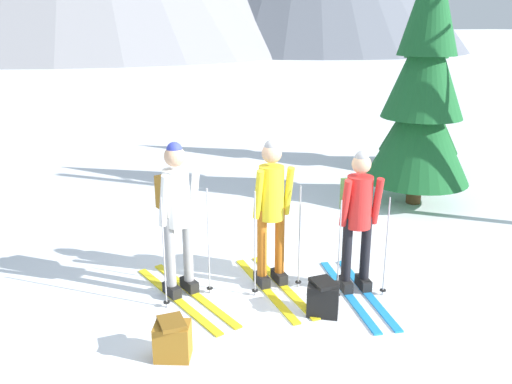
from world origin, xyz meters
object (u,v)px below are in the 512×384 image
at_px(pine_tree_near, 424,84).
at_px(skier_in_red, 358,215).
at_px(skier_in_yellow, 272,208).
at_px(backpack_on_snow_beside, 323,298).
at_px(skier_in_white, 177,211).
at_px(backpack_on_snow_front, 173,339).
at_px(pine_tree_mid, 423,91).

bearing_deg(pine_tree_near, skier_in_red, -134.24).
bearing_deg(skier_in_red, skier_in_yellow, 151.33).
bearing_deg(skier_in_red, backpack_on_snow_beside, -149.25).
relative_size(skier_in_red, pine_tree_near, 0.45).
height_order(skier_in_white, backpack_on_snow_beside, skier_in_white).
xyz_separation_m(skier_in_red, backpack_on_snow_front, (-2.22, -0.53, -0.72)).
bearing_deg(skier_in_yellow, backpack_on_snow_front, -144.58).
distance_m(skier_in_white, skier_in_red, 1.97).
distance_m(skier_in_yellow, backpack_on_snow_front, 1.86).
bearing_deg(skier_in_white, backpack_on_snow_front, -106.93).
distance_m(skier_in_red, backpack_on_snow_beside, 0.99).
xyz_separation_m(skier_in_yellow, backpack_on_snow_beside, (0.24, -0.81, -0.75)).
relative_size(skier_in_red, pine_tree_mid, 0.42).
bearing_deg(skier_in_white, backpack_on_snow_beside, -37.80).
xyz_separation_m(skier_in_red, pine_tree_near, (4.08, 4.18, 0.84)).
relative_size(skier_in_white, backpack_on_snow_front, 4.64).
bearing_deg(pine_tree_mid, skier_in_white, -159.32).
bearing_deg(skier_in_red, skier_in_white, 161.11).
bearing_deg(backpack_on_snow_beside, pine_tree_mid, 40.06).
xyz_separation_m(backpack_on_snow_front, backpack_on_snow_beside, (1.63, 0.18, 0.00)).
distance_m(pine_tree_mid, backpack_on_snow_front, 5.83).
xyz_separation_m(skier_in_red, backpack_on_snow_beside, (-0.59, -0.35, -0.72)).
distance_m(skier_in_red, pine_tree_near, 5.90).
relative_size(pine_tree_near, pine_tree_mid, 0.93).
relative_size(skier_in_white, skier_in_red, 1.06).
height_order(skier_in_red, pine_tree_near, pine_tree_near).
height_order(skier_in_white, pine_tree_mid, pine_tree_mid).
height_order(skier_in_yellow, backpack_on_snow_front, skier_in_yellow).
xyz_separation_m(skier_in_white, skier_in_yellow, (1.03, -0.18, -0.04)).
height_order(pine_tree_near, backpack_on_snow_front, pine_tree_near).
height_order(skier_in_red, pine_tree_mid, pine_tree_mid).
height_order(skier_in_yellow, backpack_on_snow_beside, skier_in_yellow).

